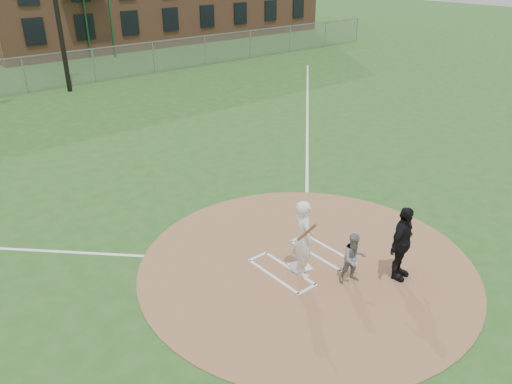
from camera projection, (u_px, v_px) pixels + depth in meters
ground at (306, 265)px, 12.57m from camera, size 140.00×140.00×0.00m
dirt_circle at (307, 265)px, 12.56m from camera, size 8.40×8.40×0.02m
home_plate at (300, 267)px, 12.43m from camera, size 0.59×0.59×0.03m
foul_line_first at (307, 116)px, 23.98m from camera, size 17.04×17.04×0.01m
catcher at (354, 258)px, 11.65m from camera, size 0.76×0.69×1.27m
umpire at (402, 243)px, 11.67m from camera, size 1.17×0.69×1.88m
batters_boxes at (302, 261)px, 12.66m from camera, size 2.08×1.88×0.01m
batter_at_plate at (303, 238)px, 11.81m from camera, size 0.69×1.12×1.96m
outfield_fence at (24, 75)px, 27.40m from camera, size 56.08×0.08×2.03m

